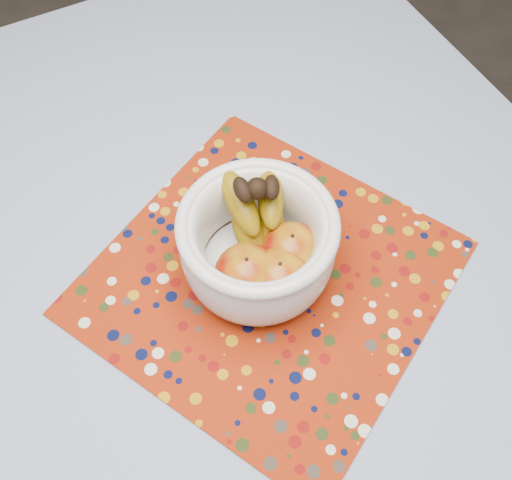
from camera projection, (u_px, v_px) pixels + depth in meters
table at (182, 305)px, 0.94m from camera, size 1.20×1.20×0.75m
tablecloth at (176, 281)px, 0.87m from camera, size 1.32×1.32×0.01m
placemat at (268, 277)px, 0.86m from camera, size 0.61×0.61×0.00m
fruit_bowl at (261, 241)px, 0.81m from camera, size 0.21×0.21×0.16m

